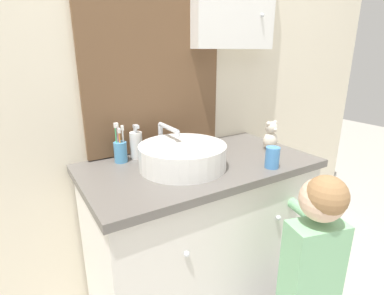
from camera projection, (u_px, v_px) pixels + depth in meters
name	position (u px, v px, depth m)	size (l,w,h in m)	color
wall_back	(170.00, 56.00, 1.54)	(3.20, 0.18, 2.50)	beige
vanity_counter	(199.00, 236.00, 1.54)	(1.09, 0.60, 0.81)	silver
sink_basin	(182.00, 155.00, 1.34)	(0.39, 0.44, 0.17)	white
toothbrush_holder	(120.00, 151.00, 1.40)	(0.06, 0.06, 0.19)	#4C93C6
soap_dispenser	(136.00, 145.00, 1.45)	(0.06, 0.06, 0.17)	white
child_figure	(313.00, 262.00, 1.18)	(0.31, 0.42, 0.90)	slate
teddy_bear	(271.00, 136.00, 1.59)	(0.08, 0.07, 0.15)	beige
drinking_cup	(272.00, 157.00, 1.34)	(0.06, 0.06, 0.10)	#4789D1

